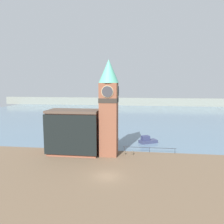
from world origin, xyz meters
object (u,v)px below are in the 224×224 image
at_px(clock_tower, 109,105).
at_px(pier_building, 74,132).
at_px(boat_near, 147,140).
at_px(mooring_bollard_far, 125,153).
at_px(mooring_bollard_near, 133,153).

bearing_deg(clock_tower, pier_building, -178.64).
height_order(clock_tower, boat_near, clock_tower).
bearing_deg(mooring_bollard_far, mooring_bollard_near, 3.00).
xyz_separation_m(clock_tower, mooring_bollard_far, (3.27, 0.40, -9.83)).
height_order(clock_tower, pier_building, clock_tower).
bearing_deg(mooring_bollard_near, clock_tower, -174.34).
bearing_deg(pier_building, clock_tower, 1.36).
distance_m(clock_tower, mooring_bollard_far, 10.36).
bearing_deg(pier_building, mooring_bollard_far, 3.09).
bearing_deg(mooring_bollard_far, clock_tower, -173.00).
bearing_deg(pier_building, mooring_bollard_near, 3.08).
bearing_deg(boat_near, mooring_bollard_near, -136.80).
height_order(pier_building, mooring_bollard_far, pier_building).
distance_m(mooring_bollard_near, mooring_bollard_far, 1.65).
height_order(mooring_bollard_near, mooring_bollard_far, mooring_bollard_near).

